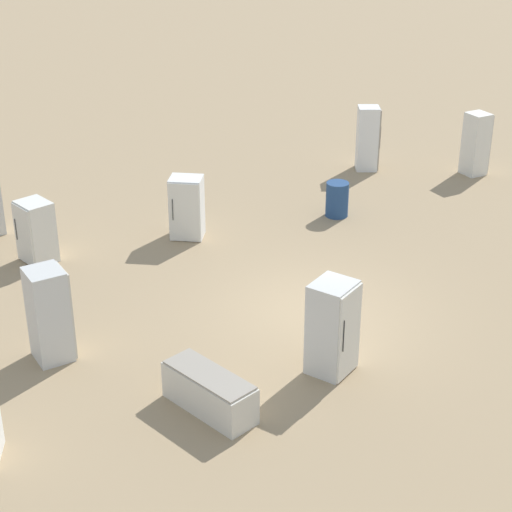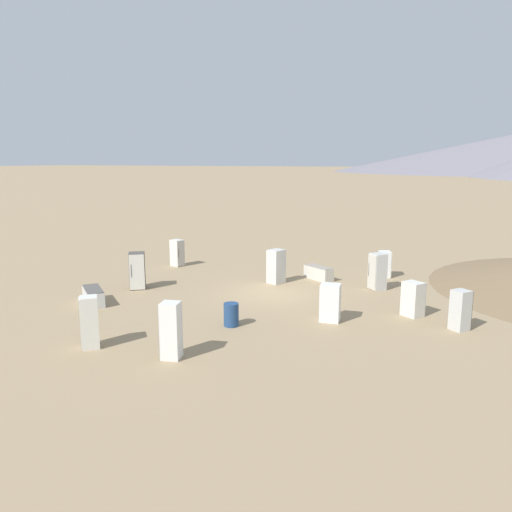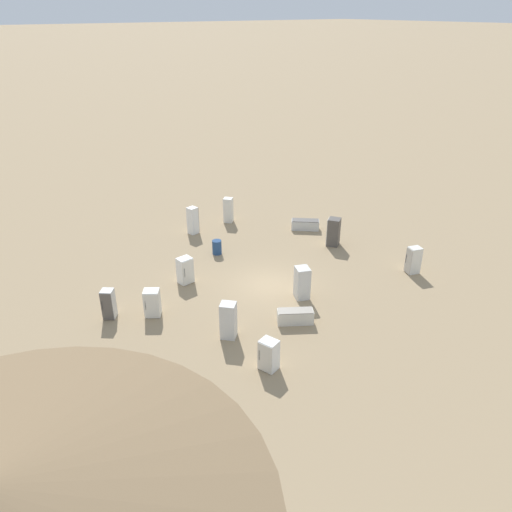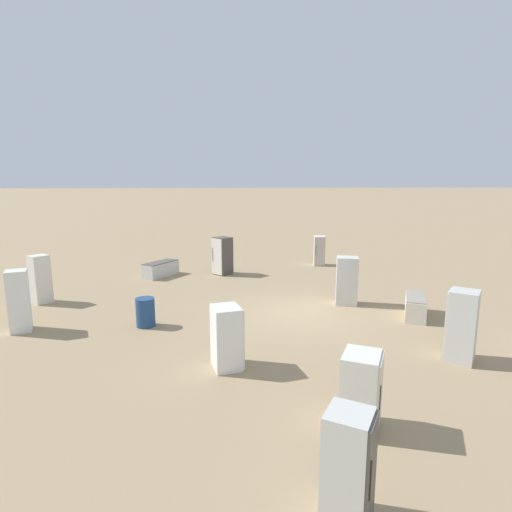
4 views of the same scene
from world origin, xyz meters
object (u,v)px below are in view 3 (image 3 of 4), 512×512
at_px(discarded_fridge_7, 152,303).
at_px(discarded_fridge_10, 185,270).
at_px(discarded_fridge_6, 109,304).
at_px(discarded_fridge_2, 295,316).
at_px(discarded_fridge_5, 333,232).
at_px(discarded_fridge_0, 302,283).
at_px(discarded_fridge_9, 228,210).
at_px(discarded_fridge_3, 269,355).
at_px(discarded_fridge_11, 305,225).
at_px(discarded_fridge_8, 193,220).
at_px(discarded_fridge_1, 413,260).
at_px(discarded_fridge_4, 228,320).
at_px(rusty_barrel, 217,247).

height_order(discarded_fridge_7, discarded_fridge_10, discarded_fridge_10).
distance_m(discarded_fridge_6, discarded_fridge_7, 2.16).
bearing_deg(discarded_fridge_2, discarded_fridge_5, 157.66).
xyz_separation_m(discarded_fridge_0, discarded_fridge_9, (-2.56, -11.24, 0.02)).
xyz_separation_m(discarded_fridge_2, discarded_fridge_10, (2.46, -6.78, 0.41)).
distance_m(discarded_fridge_3, discarded_fridge_11, 15.48).
height_order(discarded_fridge_2, discarded_fridge_8, discarded_fridge_8).
xyz_separation_m(discarded_fridge_1, discarded_fridge_6, (16.29, -5.84, -0.03)).
bearing_deg(discarded_fridge_5, discarded_fridge_1, -112.43).
bearing_deg(discarded_fridge_10, discarded_fridge_4, 75.70).
relative_size(discarded_fridge_4, discarded_fridge_6, 1.17).
relative_size(discarded_fridge_9, rusty_barrel, 2.00).
relative_size(discarded_fridge_1, discarded_fridge_8, 0.85).
relative_size(discarded_fridge_3, discarded_fridge_5, 0.78).
bearing_deg(discarded_fridge_2, rusty_barrel, -153.71).
bearing_deg(discarded_fridge_6, discarded_fridge_4, 167.87).
distance_m(discarded_fridge_0, discarded_fridge_11, 9.31).
relative_size(discarded_fridge_7, rusty_barrel, 1.59).
bearing_deg(discarded_fridge_8, discarded_fridge_0, -10.26).
bearing_deg(discarded_fridge_9, discarded_fridge_6, -100.66).
height_order(discarded_fridge_0, discarded_fridge_5, discarded_fridge_5).
height_order(discarded_fridge_1, discarded_fridge_4, discarded_fridge_4).
distance_m(discarded_fridge_3, discarded_fridge_7, 7.15).
xyz_separation_m(discarded_fridge_3, discarded_fridge_11, (-11.25, -10.63, -0.37)).
bearing_deg(discarded_fridge_9, discarded_fridge_3, -68.72).
bearing_deg(discarded_fridge_10, discarded_fridge_8, -128.86).
bearing_deg(discarded_fridge_11, discarded_fridge_2, 177.66).
bearing_deg(discarded_fridge_0, discarded_fridge_11, 159.86).
bearing_deg(discarded_fridge_1, discarded_fridge_0, 94.09).
bearing_deg(discarded_fridge_10, discarded_fridge_11, -176.19).
xyz_separation_m(discarded_fridge_7, discarded_fridge_8, (-6.77, -7.87, 0.22)).
bearing_deg(discarded_fridge_11, discarded_fridge_7, 146.71).
distance_m(discarded_fridge_4, discarded_fridge_7, 4.36).
bearing_deg(discarded_fridge_2, discarded_fridge_10, -127.73).
bearing_deg(discarded_fridge_0, discarded_fridge_4, -60.25).
xyz_separation_m(discarded_fridge_2, discarded_fridge_4, (3.32, -0.95, 0.56)).
height_order(discarded_fridge_2, discarded_fridge_7, discarded_fridge_7).
distance_m(discarded_fridge_7, discarded_fridge_9, 12.81).
height_order(discarded_fridge_5, discarded_fridge_8, discarded_fridge_8).
bearing_deg(discarded_fridge_4, discarded_fridge_0, 53.97).
bearing_deg(discarded_fridge_7, discarded_fridge_11, -129.84).
height_order(discarded_fridge_1, discarded_fridge_7, discarded_fridge_1).
height_order(discarded_fridge_4, rusty_barrel, discarded_fridge_4).
bearing_deg(discarded_fridge_9, discarded_fridge_8, -126.12).
relative_size(discarded_fridge_2, discarded_fridge_5, 1.00).
height_order(discarded_fridge_1, discarded_fridge_9, discarded_fridge_9).
relative_size(discarded_fridge_3, discarded_fridge_6, 0.92).
bearing_deg(discarded_fridge_5, discarded_fridge_10, 139.24).
distance_m(discarded_fridge_5, discarded_fridge_9, 8.11).
relative_size(discarded_fridge_0, rusty_barrel, 1.96).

